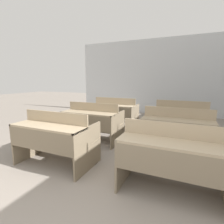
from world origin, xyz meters
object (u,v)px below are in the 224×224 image
Objects in this scene: bench_front_left at (55,137)px; bench_third_left at (114,112)px; bench_third_right at (181,117)px; bench_second_left at (93,121)px; schoolbag at (30,140)px; bench_second_right at (177,130)px; bench_front_right at (172,156)px.

bench_third_left is (0.01, 2.37, 0.00)m from bench_front_left.
bench_third_left and bench_third_right have the same top height.
bench_second_left and bench_third_left have the same top height.
bench_third_left is at bearing 89.21° from bench_second_left.
schoolbag is (-0.90, -0.91, -0.27)m from bench_second_left.
bench_third_right is 3.39m from schoolbag.
bench_third_right is (0.01, 1.18, 0.00)m from bench_second_right.
bench_second_left is at bearing -179.58° from bench_second_right.
bench_front_left is at bearing -89.59° from bench_second_left.
bench_second_left is 1.00× the size of bench_third_left.
bench_front_right is 1.00× the size of bench_second_right.
bench_third_left is at bearing -179.70° from bench_third_right.
bench_front_right and bench_second_right have the same top height.
bench_front_left is 1.00× the size of bench_third_right.
bench_second_left is 2.12m from bench_third_right.
schoolbag is (-2.64, -0.92, -0.27)m from bench_second_right.
bench_third_left is (-1.72, 1.17, 0.00)m from bench_second_right.
bench_second_right and bench_third_left have the same top height.
bench_front_left is at bearing -16.98° from schoolbag.
bench_front_left is 1.00× the size of bench_second_right.
bench_front_left is 2.10m from bench_second_right.
bench_second_right is 3.30× the size of schoolbag.
bench_second_left and bench_second_right have the same top height.
bench_front_left reaches higher than schoolbag.
bench_front_right is 1.00× the size of bench_third_left.
bench_third_right is (1.74, 0.01, 0.00)m from bench_third_left.
bench_front_left is at bearing -126.25° from bench_third_right.
schoolbag is (-0.91, 0.28, -0.27)m from bench_front_left.
bench_third_right is at bearing 53.75° from bench_front_left.
bench_second_right is (-0.02, 1.19, 0.00)m from bench_front_right.
bench_front_right is 1.00× the size of bench_third_right.
bench_second_right and bench_third_right have the same top height.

